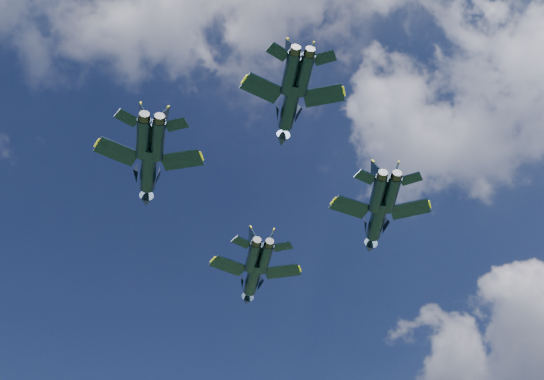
{
  "coord_description": "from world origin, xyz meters",
  "views": [
    {
      "loc": [
        46.11,
        -51.76,
        7.48
      ],
      "look_at": [
        6.05,
        -3.34,
        64.24
      ],
      "focal_mm": 45.0,
      "sensor_mm": 36.0,
      "label": 1
    }
  ],
  "objects_px": {
    "jet_lead": "(253,279)",
    "jet_right": "(377,221)",
    "jet_slot": "(289,108)",
    "jet_left": "(148,171)"
  },
  "relations": [
    {
      "from": "jet_lead",
      "to": "jet_slot",
      "type": "height_order",
      "value": "jet_lead"
    },
    {
      "from": "jet_lead",
      "to": "jet_slot",
      "type": "xyz_separation_m",
      "value": [
        24.67,
        -22.48,
        -0.52
      ]
    },
    {
      "from": "jet_right",
      "to": "jet_left",
      "type": "bearing_deg",
      "value": -171.76
    },
    {
      "from": "jet_left",
      "to": "jet_right",
      "type": "xyz_separation_m",
      "value": [
        18.38,
        22.76,
        -3.3
      ]
    },
    {
      "from": "jet_slot",
      "to": "jet_left",
      "type": "bearing_deg",
      "value": 135.6
    },
    {
      "from": "jet_left",
      "to": "jet_slot",
      "type": "height_order",
      "value": "jet_left"
    },
    {
      "from": "jet_lead",
      "to": "jet_right",
      "type": "relative_size",
      "value": 1.06
    },
    {
      "from": "jet_right",
      "to": "jet_slot",
      "type": "bearing_deg",
      "value": -125.47
    },
    {
      "from": "jet_slot",
      "to": "jet_right",
      "type": "bearing_deg",
      "value": 48.98
    },
    {
      "from": "jet_right",
      "to": "jet_slot",
      "type": "distance_m",
      "value": 21.48
    }
  ]
}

